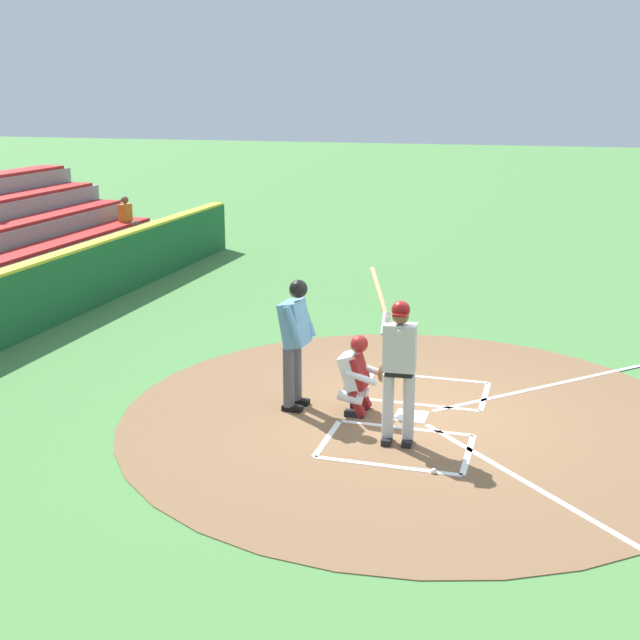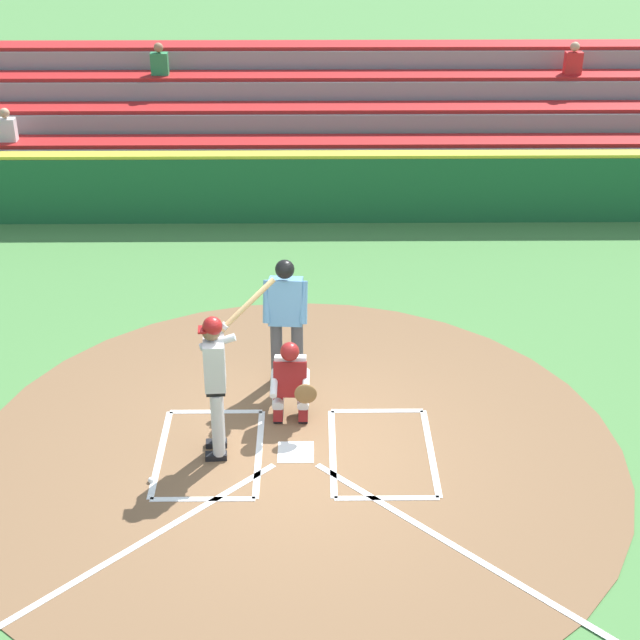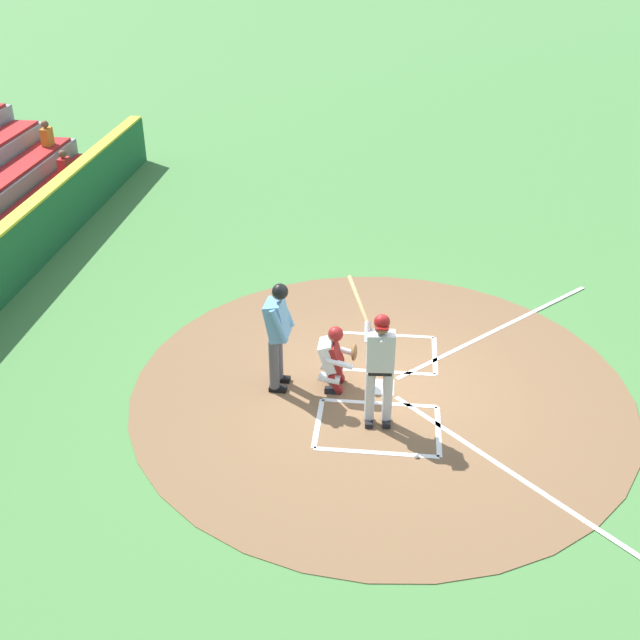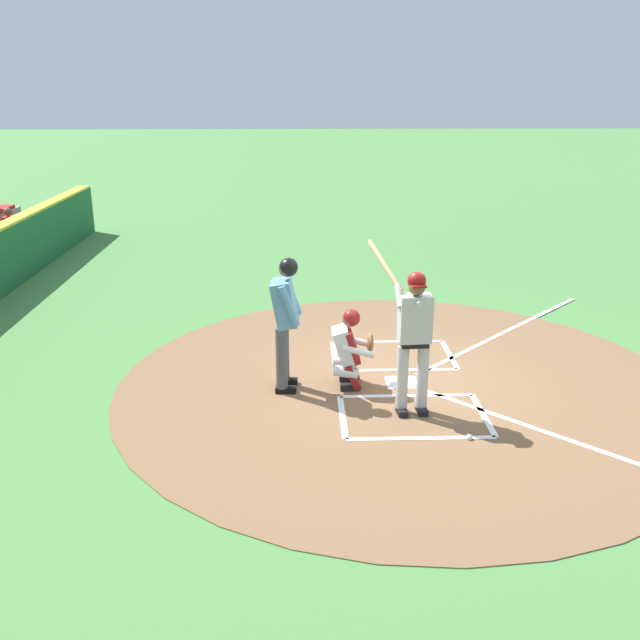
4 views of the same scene
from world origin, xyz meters
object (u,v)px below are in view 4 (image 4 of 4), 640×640
Objects in this scene: batter at (413,332)px; baseball at (469,437)px; catcher at (350,346)px; plate_umpire at (285,315)px.

batter reaches higher than baseball.
batter is 1.23m from catcher.
catcher is 1.01m from plate_umpire.
catcher is 15.27× the size of baseball.
plate_umpire is (0.08, -0.88, 0.49)m from catcher.
plate_umpire reaches higher than baseball.
baseball is at bearing 54.93° from plate_umpire.
plate_umpire is (-0.78, -1.61, -0.02)m from batter.
batter is 1.79m from plate_umpire.
catcher reaches higher than baseball.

